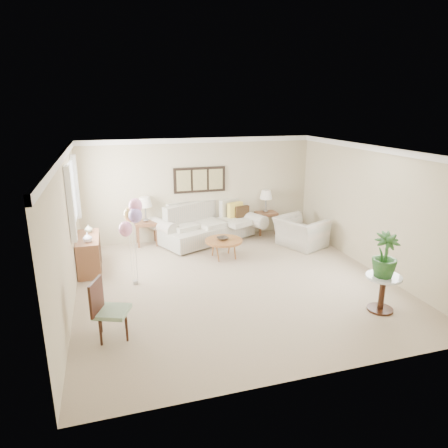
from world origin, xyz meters
The scene contains 18 objects.
ground_plane centered at (0.00, 0.00, 0.00)m, with size 6.00×6.00×0.00m, color tan.
room_shell centered at (-0.11, 0.09, 1.63)m, with size 6.04×6.04×2.60m.
wall_art_triptych centered at (0.00, 2.96, 1.55)m, with size 1.35×0.06×0.65m.
sofa centered at (0.13, 2.69, 0.39)m, with size 3.06×1.93×0.99m.
end_table_left centered at (-1.42, 2.82, 0.51)m, with size 0.56×0.51×0.61m.
end_table_right centered at (1.79, 2.84, 0.51)m, with size 0.55×0.50×0.60m.
lamp_left centered at (-1.42, 2.82, 1.08)m, with size 0.35×0.35×0.62m.
lamp_right centered at (1.79, 2.84, 1.06)m, with size 0.34×0.34×0.60m.
coffee_table centered at (0.17, 1.38, 0.40)m, with size 0.86×0.86×0.43m.
decor_bowl centered at (0.15, 1.39, 0.47)m, with size 0.26×0.26×0.06m, color #312921.
armchair centered at (2.23, 1.60, 0.36)m, with size 1.11×0.97×0.72m, color beige.
side_table centered at (2.04, -1.75, 0.48)m, with size 0.59×0.59×0.64m.
potted_plant centered at (2.01, -1.76, 1.02)m, with size 0.42×0.42×0.75m, color #1B541C.
accent_chair centered at (-2.42, -1.29, 0.49)m, with size 0.60×0.60×0.95m.
credenza centered at (-2.76, 1.50, 0.37)m, with size 0.46×1.20×0.74m.
vase_white centered at (-2.74, 1.16, 0.84)m, with size 0.19×0.19×0.19m, color silver.
vase_sage centered at (-2.74, 1.81, 0.83)m, with size 0.17×0.17×0.18m, color #B6C1A0.
balloon_cluster centered at (-1.88, 0.51, 1.37)m, with size 0.47×0.42×1.71m.
Camera 1 is at (-2.26, -6.88, 3.37)m, focal length 32.00 mm.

